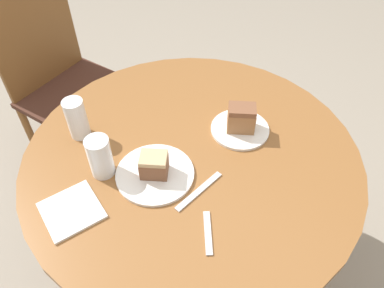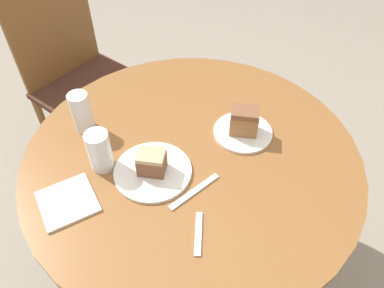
% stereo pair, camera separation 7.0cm
% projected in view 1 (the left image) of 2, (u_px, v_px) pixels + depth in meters
% --- Properties ---
extents(ground_plane, '(8.00, 8.00, 0.00)m').
position_uv_depth(ground_plane, '(192.00, 258.00, 1.71)').
color(ground_plane, gray).
extents(table, '(1.07, 1.07, 0.72)m').
position_uv_depth(table, '(192.00, 192.00, 1.34)').
color(table, brown).
rests_on(table, ground_plane).
extents(chair, '(0.56, 0.56, 0.92)m').
position_uv_depth(chair, '(68.00, 83.00, 1.83)').
color(chair, brown).
rests_on(chair, ground_plane).
extents(plate_near, '(0.24, 0.24, 0.01)m').
position_uv_depth(plate_near, '(155.00, 174.00, 1.13)').
color(plate_near, white).
rests_on(plate_near, table).
extents(plate_far, '(0.20, 0.20, 0.01)m').
position_uv_depth(plate_far, '(240.00, 129.00, 1.26)').
color(plate_far, white).
rests_on(plate_far, table).
extents(cake_slice_near, '(0.10, 0.10, 0.07)m').
position_uv_depth(cake_slice_near, '(154.00, 165.00, 1.10)').
color(cake_slice_near, brown).
rests_on(cake_slice_near, plate_near).
extents(cake_slice_far, '(0.11, 0.11, 0.09)m').
position_uv_depth(cake_slice_far, '(241.00, 118.00, 1.22)').
color(cake_slice_far, '#9E6B42').
rests_on(cake_slice_far, plate_far).
extents(glass_lemonade, '(0.07, 0.07, 0.13)m').
position_uv_depth(glass_lemonade, '(101.00, 159.00, 1.10)').
color(glass_lemonade, beige).
rests_on(glass_lemonade, table).
extents(glass_water, '(0.07, 0.07, 0.14)m').
position_uv_depth(glass_water, '(77.00, 121.00, 1.21)').
color(glass_water, silver).
rests_on(glass_water, table).
extents(napkin_stack, '(0.18, 0.18, 0.01)m').
position_uv_depth(napkin_stack, '(72.00, 210.00, 1.04)').
color(napkin_stack, white).
rests_on(napkin_stack, table).
extents(fork, '(0.18, 0.02, 0.00)m').
position_uv_depth(fork, '(199.00, 191.00, 1.09)').
color(fork, silver).
rests_on(fork, table).
extents(spoon, '(0.10, 0.11, 0.00)m').
position_uv_depth(spoon, '(208.00, 233.00, 0.99)').
color(spoon, silver).
rests_on(spoon, table).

